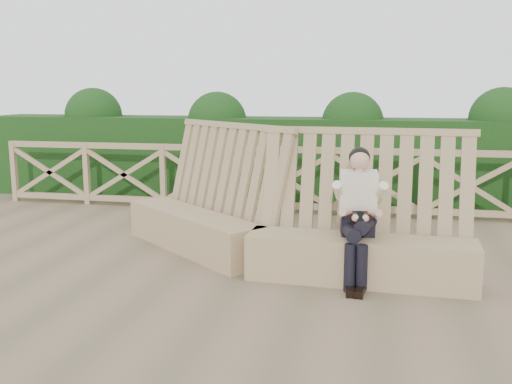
# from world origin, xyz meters

# --- Properties ---
(ground) EXTENTS (60.00, 60.00, 0.00)m
(ground) POSITION_xyz_m (0.00, 0.00, 0.00)
(ground) COLOR brown
(ground) RESTS_ON ground
(bench) EXTENTS (4.38, 2.27, 1.62)m
(bench) POSITION_xyz_m (0.26, 0.73, 0.41)
(bench) COLOR #927B53
(bench) RESTS_ON ground
(woman) EXTENTS (0.42, 0.85, 1.42)m
(woman) POSITION_xyz_m (1.25, 0.27, 0.78)
(woman) COLOR black
(woman) RESTS_ON ground
(guardrail) EXTENTS (10.10, 0.09, 1.10)m
(guardrail) POSITION_xyz_m (0.00, 3.50, 0.55)
(guardrail) COLOR #8A7050
(guardrail) RESTS_ON ground
(hedge) EXTENTS (12.00, 1.20, 1.50)m
(hedge) POSITION_xyz_m (0.00, 4.70, 0.75)
(hedge) COLOR black
(hedge) RESTS_ON ground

